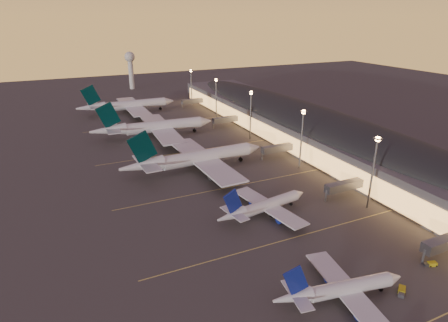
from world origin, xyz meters
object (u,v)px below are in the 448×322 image
airliner_narrow_south (340,289)px  airliner_wide_far (127,105)px  radar_tower (130,64)px  baggage_tug_a (431,264)px  airliner_wide_mid (154,127)px  baggage_tug_b (402,291)px  airliner_wide_near (195,158)px  airliner_narrow_north (264,206)px

airliner_narrow_south → airliner_wide_far: airliner_wide_far is taller
radar_tower → airliner_narrow_south: bearing=-92.7°
airliner_wide_far → baggage_tug_a: 205.48m
baggage_tug_a → airliner_wide_mid: bearing=122.7°
baggage_tug_b → baggage_tug_a: bearing=-22.1°
airliner_wide_near → airliner_wide_mid: airliner_wide_mid is taller
airliner_wide_near → airliner_wide_mid: 53.79m
airliner_narrow_north → baggage_tug_a: airliner_narrow_north is taller
airliner_narrow_south → airliner_wide_near: airliner_wide_near is taller
airliner_wide_mid → baggage_tug_a: (36.99, -142.13, -5.02)m
airliner_narrow_south → airliner_wide_mid: bearing=101.7°
airliner_narrow_north → airliner_narrow_south: bearing=-104.9°
airliner_narrow_south → airliner_wide_near: (-2.17, 88.32, 2.24)m
airliner_narrow_north → baggage_tug_b: bearing=-85.6°
airliner_wide_far → radar_tower: 94.05m
airliner_wide_mid → baggage_tug_b: bearing=-79.2°
airliner_wide_far → baggage_tug_b: bearing=-83.6°
radar_tower → airliner_wide_far: bearing=-103.8°
airliner_narrow_south → airliner_wide_mid: 142.12m
airliner_narrow_south → radar_tower: size_ratio=1.02×
radar_tower → baggage_tug_a: size_ratio=8.90×
baggage_tug_b → airliner_wide_near: bearing=63.2°
airliner_wide_far → baggage_tug_b: (23.73, -205.94, -4.86)m
airliner_narrow_south → airliner_wide_mid: (-5.91, 141.97, 2.40)m
airliner_narrow_north → baggage_tug_a: size_ratio=9.88×
airliner_wide_far → airliner_narrow_south: bearing=-87.8°
airliner_wide_near → baggage_tug_a: 94.64m
airliner_narrow_south → airliner_wide_far: 201.64m
airliner_narrow_south → baggage_tug_a: 31.19m
airliner_wide_far → baggage_tug_b: 207.36m
baggage_tug_b → airliner_wide_mid: bearing=60.7°
airliner_wide_near → radar_tower: size_ratio=1.98×
airliner_narrow_north → radar_tower: bearing=78.8°
airliner_wide_mid → airliner_wide_far: 59.53m
airliner_narrow_north → airliner_wide_far: size_ratio=0.55×
airliner_narrow_south → airliner_wide_far: size_ratio=0.51×
airliner_wide_mid → baggage_tug_a: airliner_wide_mid is taller
airliner_wide_far → radar_tower: radar_tower is taller
baggage_tug_a → baggage_tug_b: 16.26m
airliner_narrow_north → baggage_tug_a: bearing=-66.6°
airliner_wide_mid → airliner_wide_far: size_ratio=1.02×
baggage_tug_b → airliner_narrow_south: bearing=126.2°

